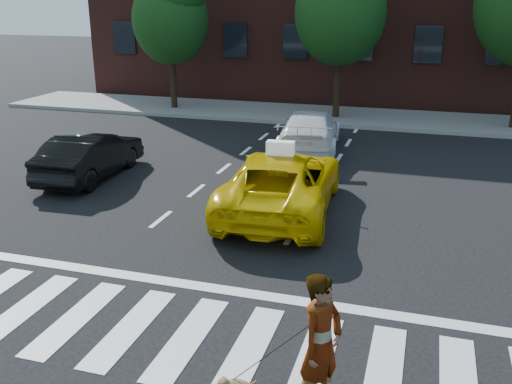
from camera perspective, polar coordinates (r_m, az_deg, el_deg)
ground at (r=9.61m, az=-12.45°, el=-13.13°), size 120.00×120.00×0.00m
crosswalk at (r=9.61m, az=-12.45°, el=-13.10°), size 13.00×2.40×0.01m
stop_line at (r=10.83m, az=-8.34°, el=-8.91°), size 12.00×0.30×0.01m
sidewalk_far at (r=25.35m, az=7.01°, el=7.61°), size 30.00×4.00×0.15m
tree_left at (r=26.48m, az=-8.52°, el=17.55°), size 3.39×3.38×6.50m
tree_mid at (r=24.28m, az=8.57°, el=18.40°), size 3.69×3.69×7.10m
taxi at (r=13.90m, az=2.62°, el=1.01°), size 2.86×5.53×1.49m
black_sedan at (r=17.22m, az=-16.24°, el=3.58°), size 1.61×4.16×1.35m
white_suv at (r=19.63m, az=5.42°, el=6.14°), size 2.47×4.93×1.37m
woman at (r=7.36m, az=6.53°, el=-14.92°), size 0.70×0.82×1.90m
taxi_sign at (r=13.46m, az=2.46°, el=4.43°), size 0.67×0.33×0.32m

